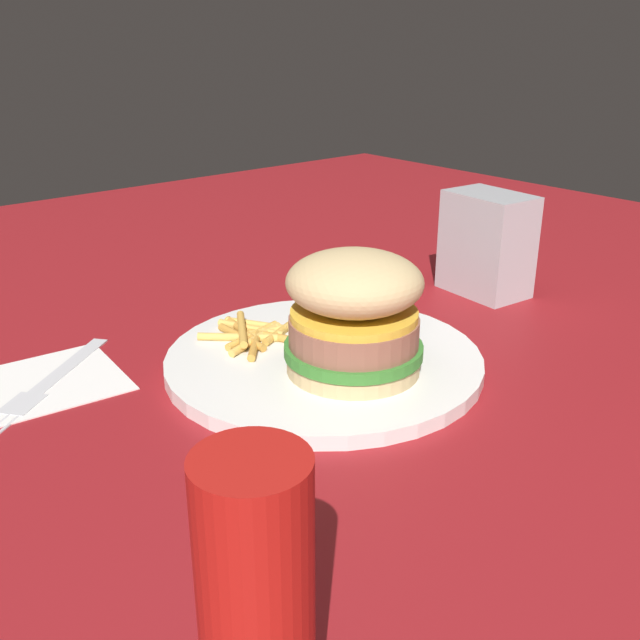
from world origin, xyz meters
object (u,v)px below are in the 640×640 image
at_px(sandwich, 354,313).
at_px(fries_pile, 256,333).
at_px(plate, 320,359).
at_px(fork, 49,379).
at_px(ketchup_bottle, 257,617).
at_px(napkin_dispenser, 487,244).
at_px(napkin, 51,380).

bearing_deg(sandwich, fries_pile, 11.54).
xyz_separation_m(sandwich, fries_pile, (0.10, 0.02, -0.05)).
distance_m(plate, fries_pile, 0.07).
relative_size(sandwich, fork, 0.77).
relative_size(sandwich, ketchup_bottle, 0.82).
bearing_deg(sandwich, ketchup_bottle, 130.77).
xyz_separation_m(sandwich, napkin_dispenser, (0.07, -0.26, -0.01)).
bearing_deg(napkin, ketchup_bottle, 170.77).
bearing_deg(sandwich, napkin, 49.16).
bearing_deg(napkin_dispenser, fork, 83.68).
bearing_deg(ketchup_bottle, napkin, -9.23).
relative_size(plate, fries_pile, 2.53).
distance_m(sandwich, fork, 0.26).
height_order(fries_pile, ketchup_bottle, ketchup_bottle).
height_order(sandwich, fries_pile, sandwich).
relative_size(napkin, napkin_dispenser, 1.00).
height_order(plate, sandwich, sandwich).
relative_size(sandwich, fries_pile, 1.05).
bearing_deg(sandwich, plate, -1.85).
xyz_separation_m(plate, fork, (0.12, 0.19, -0.00)).
bearing_deg(napkin_dispenser, ketchup_bottle, 124.58).
bearing_deg(ketchup_bottle, napkin_dispenser, -60.82).
bearing_deg(fork, napkin, -52.26).
distance_m(plate, sandwich, 0.07).
distance_m(sandwich, ketchup_bottle, 0.33).
bearing_deg(fries_pile, plate, -159.67).
xyz_separation_m(fries_pile, ketchup_bottle, (-0.32, 0.23, 0.05)).
height_order(sandwich, fork, sandwich).
bearing_deg(fork, sandwich, -130.48).
relative_size(fork, ketchup_bottle, 1.07).
xyz_separation_m(fork, ketchup_bottle, (-0.38, 0.06, 0.07)).
height_order(plate, napkin_dispenser, napkin_dispenser).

